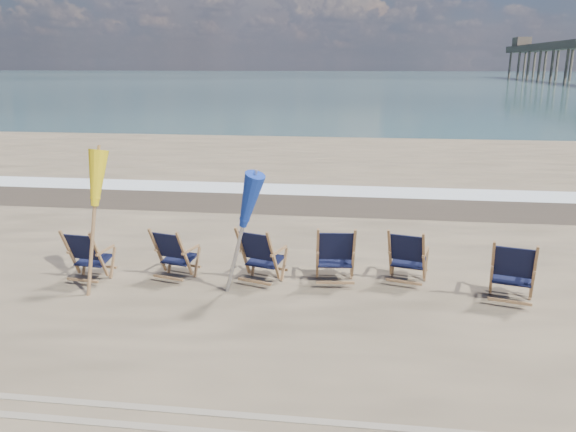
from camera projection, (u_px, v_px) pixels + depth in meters
name	position (u px, v px, depth m)	size (l,w,h in m)	color
ocean	(359.00, 78.00, 130.19)	(400.00, 400.00, 0.00)	#36565A
surf_foam	(316.00, 190.00, 15.72)	(200.00, 1.40, 0.01)	silver
wet_sand_strip	(312.00, 203.00, 14.28)	(200.00, 2.60, 0.00)	#42362A
beach_chair_0	(99.00, 257.00, 8.90)	(0.60, 0.67, 0.93)	black
beach_chair_1	(185.00, 256.00, 8.96)	(0.59, 0.66, 0.92)	black
beach_chair_2	(273.00, 258.00, 8.77)	(0.63, 0.71, 0.98)	black
beach_chair_3	(353.00, 256.00, 8.83)	(0.65, 0.73, 1.01)	black
beach_chair_4	(424.00, 259.00, 8.78)	(0.61, 0.69, 0.95)	black
beach_chair_5	(534.00, 275.00, 8.03)	(0.65, 0.73, 1.01)	black
umbrella_yellow	(89.00, 186.00, 8.35)	(0.30, 0.30, 2.21)	olive
umbrella_blue	(238.00, 200.00, 8.16)	(0.30, 0.30, 2.04)	#A5A5AD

